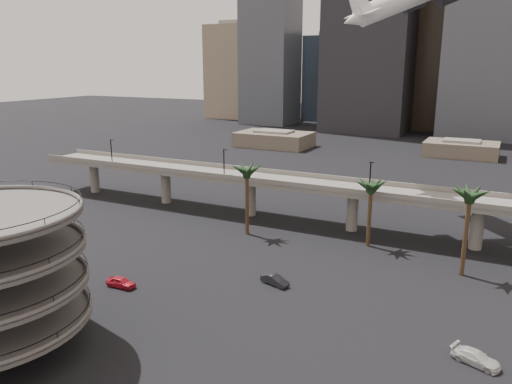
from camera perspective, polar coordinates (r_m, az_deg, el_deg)
The scene contains 8 objects.
ground at distance 59.05m, azimuth -16.82°, elevation -18.12°, with size 700.00×700.00×0.00m, color black.
overpass at distance 99.76m, azimuth 4.98°, elevation 0.55°, with size 130.00×9.30×14.70m.
palm_trees at distance 86.02m, azimuth 16.48°, elevation 0.46°, with size 54.40×18.40×14.00m.
low_buildings at distance 181.84m, azimuth 17.45°, elevation 4.81°, with size 135.00×27.50×6.80m.
skyline at distance 253.18m, azimuth 23.11°, elevation 16.02°, with size 269.00×86.00×117.88m.
car_a at distance 75.36m, azimuth -15.18°, elevation -9.91°, with size 1.80×4.47×1.52m, color red.
car_b at distance 73.59m, azimuth 2.17°, elevation -10.02°, with size 1.55×4.45×1.47m, color #222228.
car_c at distance 60.86m, azimuth 23.84°, elevation -16.93°, with size 2.07×5.10×1.48m, color silver.
Camera 1 is at (35.96, -34.96, 31.18)m, focal length 35.00 mm.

